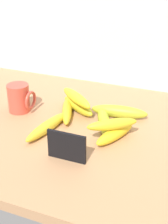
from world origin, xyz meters
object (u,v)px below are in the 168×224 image
object	(u,v)px
coffee_mug	(20,98)
banana_1	(67,110)
banana_6	(77,98)
banana_2	(119,112)
chalkboard_sign	(67,148)
banana_3	(104,122)
banana_7	(112,124)
banana_5	(77,106)
banana_0	(47,126)
banana_4	(115,134)

from	to	relation	value
coffee_mug	banana_1	size ratio (longest dim) A/B	0.50
coffee_mug	banana_6	size ratio (longest dim) A/B	0.56
banana_1	banana_2	distance (cm)	17.80
chalkboard_sign	banana_2	size ratio (longest dim) A/B	0.58
coffee_mug	banana_3	xyz separation A→B (cm)	(31.12, -0.01, -3.02)
banana_7	chalkboard_sign	bearing A→B (deg)	-120.74
banana_2	banana_5	bearing A→B (deg)	-176.57
coffee_mug	banana_1	distance (cm)	17.13
banana_2	banana_7	size ratio (longest dim) A/B	1.24
banana_0	banana_6	distance (cm)	16.04
banana_0	banana_4	xyz separation A→B (cm)	(20.95, 3.47, 0.15)
banana_3	banana_6	world-z (taller)	banana_6
banana_7	banana_1	bearing A→B (deg)	152.59
banana_1	banana_5	world-z (taller)	banana_5
banana_3	banana_5	xyz separation A→B (cm)	(-12.60, 7.41, 0.09)
coffee_mug	banana_6	xyz separation A→B (cm)	(19.01, 6.08, 0.82)
banana_2	banana_7	distance (cm)	15.28
banana_6	banana_5	bearing A→B (deg)	110.33
banana_5	banana_0	bearing A→B (deg)	-100.67
banana_6	chalkboard_sign	bearing A→B (deg)	-72.52
banana_4	coffee_mug	bearing A→B (deg)	171.31
chalkboard_sign	coffee_mug	distance (cm)	34.12
banana_2	coffee_mug	bearing A→B (deg)	-166.12
banana_5	banana_7	size ratio (longest dim) A/B	1.08
banana_1	banana_6	bearing A→B (deg)	46.17
banana_1	banana_3	size ratio (longest dim) A/B	0.96
banana_3	banana_7	bearing A→B (deg)	-55.27
coffee_mug	banana_7	xyz separation A→B (cm)	(35.61, -6.48, 0.52)
banana_2	banana_6	bearing A→B (deg)	-171.37
coffee_mug	banana_7	world-z (taller)	coffee_mug
banana_0	banana_5	xyz separation A→B (cm)	(3.09, 16.43, 0.24)
banana_3	banana_4	bearing A→B (deg)	-46.57
chalkboard_sign	banana_3	bearing A→B (deg)	79.48
coffee_mug	banana_5	size ratio (longest dim) A/B	0.59
banana_0	chalkboard_sign	bearing A→B (deg)	-43.61
banana_4	banana_6	world-z (taller)	banana_6
banana_4	banana_6	xyz separation A→B (cm)	(-17.37, 11.65, 3.84)
chalkboard_sign	banana_2	distance (cm)	29.41
coffee_mug	banana_0	xyz separation A→B (cm)	(15.43, -9.04, -3.17)
banana_2	banana_4	world-z (taller)	banana_2
banana_2	banana_6	xyz separation A→B (cm)	(-14.58, -2.21, 3.58)
banana_2	banana_7	xyz separation A→B (cm)	(2.02, -14.78, 3.29)
banana_4	banana_5	bearing A→B (deg)	144.03
banana_1	banana_5	xyz separation A→B (cm)	(2.05, 3.95, 0.30)
banana_0	banana_2	world-z (taller)	banana_2
banana_4	banana_6	size ratio (longest dim) A/B	0.93
banana_3	banana_4	size ratio (longest dim) A/B	1.26
banana_2	banana_4	xyz separation A→B (cm)	(2.78, -13.86, -0.25)
banana_2	banana_3	size ratio (longest dim) A/B	0.93
banana_4	banana_0	bearing A→B (deg)	-170.58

